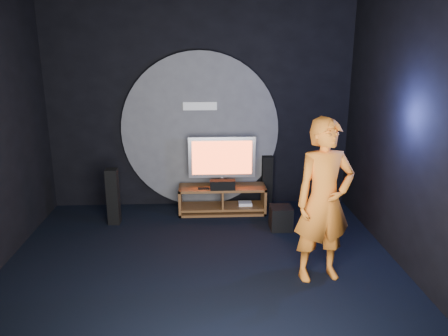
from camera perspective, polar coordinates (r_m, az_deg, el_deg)
The scene contains 13 objects.
floor at distance 5.43m, azimuth -2.92°, elevation -13.87°, with size 5.00×5.00×0.00m, color black.
back_wall at distance 7.28m, azimuth -3.16°, elevation 8.43°, with size 5.00×0.04×3.50m, color black.
front_wall at distance 2.41m, azimuth -3.35°, elevation -7.29°, with size 5.00×0.04×3.50m, color black.
right_wall at distance 5.41m, azimuth 24.41°, elevation 4.41°, with size 0.04×5.00×3.50m, color black.
wall_disc_panel at distance 7.29m, azimuth -3.11°, elevation 4.88°, with size 2.60×0.11×2.60m.
media_console at distance 7.22m, azimuth -0.18°, elevation -4.35°, with size 1.42×0.45×0.45m.
tv at distance 7.07m, azimuth -0.27°, elevation 1.16°, with size 1.09×0.22×0.81m.
center_speaker at distance 6.97m, azimuth -0.18°, elevation -2.22°, with size 0.40×0.15×0.15m, color black.
remote at distance 7.01m, azimuth -2.68°, elevation -2.69°, with size 0.18×0.05×0.02m, color black.
tower_speaker_left at distance 6.93m, azimuth -14.28°, elevation -3.63°, with size 0.18×0.19×0.88m, color black.
tower_speaker_right at distance 7.50m, azimuth 5.62°, elevation -1.69°, with size 0.18×0.19×0.88m, color black.
subwoofer at distance 6.65m, azimuth 7.44°, elevation -6.47°, with size 0.32×0.32×0.35m, color black.
player at distance 5.13m, azimuth 12.92°, elevation -4.23°, with size 0.70×0.46×1.93m, color orange.
Camera 1 is at (0.03, -4.71, 2.70)m, focal length 35.00 mm.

